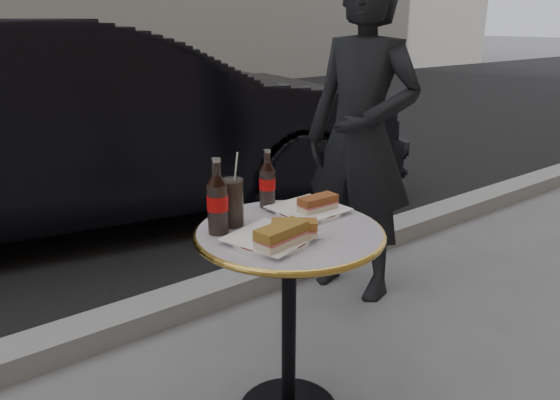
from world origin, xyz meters
TOP-DOWN VIEW (x-y plane):
  - curb at (0.00, 0.90)m, footprint 40.00×0.20m
  - bistro_table at (0.00, 0.00)m, footprint 0.62×0.62m
  - plate_left at (-0.11, -0.04)m, footprint 0.27×0.27m
  - plate_right at (0.16, 0.09)m, footprint 0.27×0.27m
  - sandwich_left_a at (-0.12, -0.11)m, footprint 0.18×0.10m
  - sandwich_left_b at (-0.05, -0.08)m, footprint 0.15×0.14m
  - sandwich_right at (0.17, 0.05)m, footprint 0.14×0.07m
  - cola_bottle_left at (-0.20, 0.12)m, footprint 0.09×0.09m
  - cola_bottle_right at (0.08, 0.22)m, footprint 0.08×0.08m
  - cola_glass at (-0.12, 0.14)m, footprint 0.08×0.08m
  - parked_car at (0.29, 2.41)m, footprint 2.22×4.38m
  - pedestrian at (0.91, 0.57)m, footprint 0.53×0.67m

SIDE VIEW (x-z plane):
  - curb at x=0.00m, z-range -0.01..0.11m
  - bistro_table at x=0.00m, z-range 0.00..0.73m
  - parked_car at x=0.29m, z-range 0.00..1.37m
  - plate_right at x=0.16m, z-range 0.73..0.75m
  - plate_left at x=-0.11m, z-range 0.73..0.75m
  - sandwich_right at x=0.17m, z-range 0.75..0.79m
  - sandwich_left_b at x=-0.05m, z-range 0.75..0.79m
  - sandwich_left_a at x=-0.12m, z-range 0.75..0.80m
  - cola_glass at x=-0.12m, z-range 0.73..0.89m
  - pedestrian at x=0.91m, z-range 0.00..1.63m
  - cola_bottle_right at x=0.08m, z-range 0.73..0.94m
  - cola_bottle_left at x=-0.20m, z-range 0.73..0.98m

